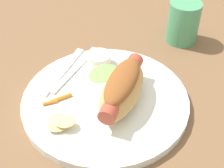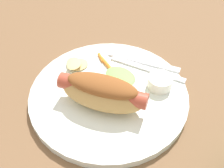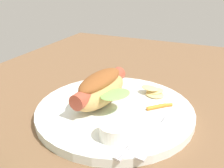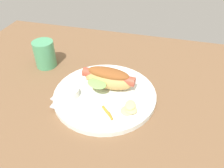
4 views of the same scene
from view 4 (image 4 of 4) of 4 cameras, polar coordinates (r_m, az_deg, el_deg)
The scene contains 9 objects.
ground_plane at distance 66.99cm, azimuth -1.31°, elevation -4.49°, with size 120.00×90.00×1.80cm, color brown.
plate at distance 66.72cm, azimuth -1.81°, elevation -2.76°, with size 30.13×30.13×1.60cm, color white.
hot_dog at distance 66.39cm, azimuth -0.95°, elevation 1.59°, with size 16.19×10.78×6.30cm.
sauce_ramekin at distance 65.41cm, azimuth -10.51°, elevation -2.22°, with size 4.73×4.73×2.37cm, color white.
fork at distance 62.12cm, azimuth -9.08°, elevation -5.84°, with size 16.04×4.48×0.40cm.
knife at distance 60.56cm, azimuth -9.03°, elevation -7.29°, with size 15.65×1.40×0.36cm, color silver.
chips_pile at distance 60.53cm, azimuth 4.44°, elevation -6.21°, with size 5.69×5.68×1.70cm.
carrot_garnish at distance 59.71cm, azimuth -1.10°, elevation -7.28°, with size 4.18×4.37×0.72cm.
drinking_cup at distance 81.66cm, azimuth -16.70°, elevation 7.29°, with size 7.12×7.12×9.36cm, color #4C9E6B.
Camera 4 is at (14.22, -47.16, 44.51)cm, focal length 36.05 mm.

